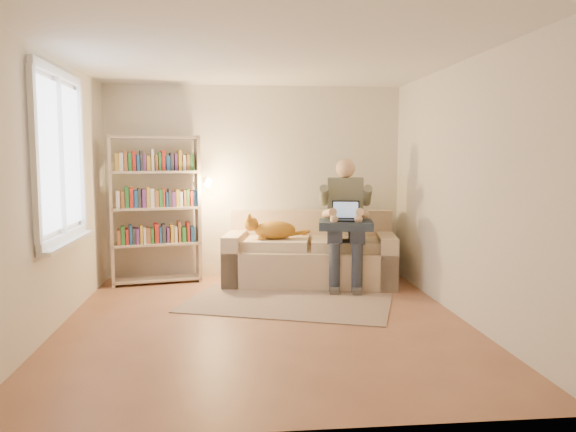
{
  "coord_description": "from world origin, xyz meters",
  "views": [
    {
      "loc": [
        -0.32,
        -5.45,
        1.64
      ],
      "look_at": [
        0.33,
        1.0,
        0.96
      ],
      "focal_mm": 35.0,
      "sensor_mm": 36.0,
      "label": 1
    }
  ],
  "objects": [
    {
      "name": "floor",
      "position": [
        0.0,
        0.0,
        0.0
      ],
      "size": [
        4.5,
        4.5,
        0.0
      ],
      "primitive_type": "plane",
      "color": "#8E5940",
      "rests_on": "ground"
    },
    {
      "name": "cat",
      "position": [
        0.15,
        1.7,
        0.72
      ],
      "size": [
        0.82,
        0.37,
        0.29
      ],
      "rotation": [
        0.0,
        0.0,
        -0.17
      ],
      "color": "orange",
      "rests_on": "sofa"
    },
    {
      "name": "window",
      "position": [
        -1.95,
        0.2,
        1.38
      ],
      "size": [
        0.12,
        1.52,
        1.69
      ],
      "color": "white",
      "rests_on": "wall_left"
    },
    {
      "name": "wall_front",
      "position": [
        0.0,
        -2.25,
        1.3
      ],
      "size": [
        4.0,
        0.02,
        2.6
      ],
      "primitive_type": "cube",
      "color": "silver",
      "rests_on": "floor"
    },
    {
      "name": "bookshelf",
      "position": [
        -1.3,
        1.89,
        1.06
      ],
      "size": [
        1.31,
        0.52,
        1.92
      ],
      "rotation": [
        0.0,
        0.0,
        0.21
      ],
      "color": "beige",
      "rests_on": "floor"
    },
    {
      "name": "blanket",
      "position": [
        1.14,
        1.33,
        0.8
      ],
      "size": [
        0.74,
        0.64,
        0.1
      ],
      "primitive_type": "cube",
      "rotation": [
        0.0,
        0.0,
        -0.17
      ],
      "color": "#242F3F",
      "rests_on": "person"
    },
    {
      "name": "person",
      "position": [
        1.11,
        1.51,
        0.9
      ],
      "size": [
        0.56,
        0.79,
        1.62
      ],
      "rotation": [
        0.0,
        0.0,
        -0.17
      ],
      "color": "#6D715B",
      "rests_on": "sofa"
    },
    {
      "name": "rug",
      "position": [
        0.29,
        0.69,
        0.01
      ],
      "size": [
        2.58,
        2.0,
        0.01
      ],
      "primitive_type": "cube",
      "rotation": [
        0.0,
        0.0,
        -0.33
      ],
      "color": "gray",
      "rests_on": "floor"
    },
    {
      "name": "wall_back",
      "position": [
        0.0,
        2.25,
        1.3
      ],
      "size": [
        4.0,
        0.02,
        2.6
      ],
      "primitive_type": "cube",
      "color": "silver",
      "rests_on": "floor"
    },
    {
      "name": "wall_right",
      "position": [
        2.0,
        0.0,
        1.3
      ],
      "size": [
        0.02,
        4.5,
        2.6
      ],
      "primitive_type": "cube",
      "color": "silver",
      "rests_on": "floor"
    },
    {
      "name": "wall_left",
      "position": [
        -2.0,
        0.0,
        1.3
      ],
      "size": [
        0.02,
        4.5,
        2.6
      ],
      "primitive_type": "cube",
      "color": "silver",
      "rests_on": "floor"
    },
    {
      "name": "ceiling",
      "position": [
        0.0,
        0.0,
        2.6
      ],
      "size": [
        4.0,
        4.5,
        0.02
      ],
      "primitive_type": "cube",
      "color": "white",
      "rests_on": "wall_back"
    },
    {
      "name": "laptop",
      "position": [
        1.15,
        1.35,
        0.92
      ],
      "size": [
        0.38,
        0.33,
        0.3
      ],
      "rotation": [
        0.0,
        0.0,
        -0.17
      ],
      "color": "black",
      "rests_on": "blanket"
    },
    {
      "name": "sofa",
      "position": [
        0.7,
        1.75,
        0.34
      ],
      "size": [
        2.31,
        1.34,
        0.92
      ],
      "rotation": [
        0.0,
        0.0,
        -0.17
      ],
      "color": "#CDB191",
      "rests_on": "floor"
    }
  ]
}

